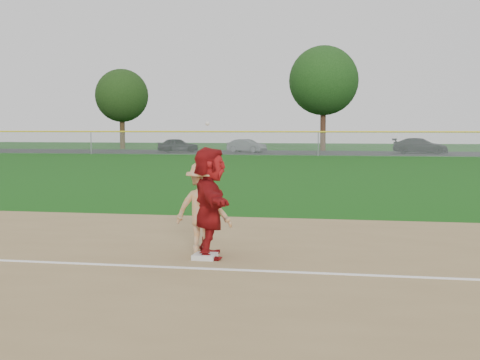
% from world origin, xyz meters
% --- Properties ---
extents(ground, '(160.00, 160.00, 0.00)m').
position_xyz_m(ground, '(0.00, 0.00, 0.00)').
color(ground, '#11490E').
rests_on(ground, ground).
extents(foul_line, '(60.00, 0.10, 0.01)m').
position_xyz_m(foul_line, '(0.00, -0.80, 0.03)').
color(foul_line, white).
rests_on(foul_line, infield_dirt).
extents(parking_asphalt, '(120.00, 10.00, 0.01)m').
position_xyz_m(parking_asphalt, '(0.00, 46.00, 0.01)').
color(parking_asphalt, black).
rests_on(parking_asphalt, ground).
extents(first_base, '(0.41, 0.41, 0.09)m').
position_xyz_m(first_base, '(-0.37, -0.05, 0.06)').
color(first_base, silver).
rests_on(first_base, infield_dirt).
extents(base_runner, '(1.04, 1.93, 1.99)m').
position_xyz_m(base_runner, '(-0.32, 0.13, 1.01)').
color(base_runner, maroon).
rests_on(base_runner, infield_dirt).
extents(car_left, '(4.22, 2.85, 1.33)m').
position_xyz_m(car_left, '(-13.55, 45.37, 0.68)').
color(car_left, black).
rests_on(car_left, parking_asphalt).
extents(car_mid, '(3.99, 2.66, 1.24)m').
position_xyz_m(car_mid, '(-6.98, 45.96, 0.63)').
color(car_mid, slate).
rests_on(car_mid, parking_asphalt).
extents(car_right, '(5.09, 2.70, 1.40)m').
position_xyz_m(car_right, '(8.87, 45.59, 0.71)').
color(car_right, black).
rests_on(car_right, parking_asphalt).
extents(first_base_play, '(1.22, 0.86, 2.44)m').
position_xyz_m(first_base_play, '(-0.47, 0.23, 0.88)').
color(first_base_play, '#ABAAAD').
rests_on(first_base_play, infield_dirt).
extents(outfield_fence, '(110.00, 0.12, 110.00)m').
position_xyz_m(outfield_fence, '(0.00, 40.00, 1.96)').
color(outfield_fence, '#999EA0').
rests_on(outfield_fence, ground).
extents(tree_1, '(5.80, 5.80, 8.75)m').
position_xyz_m(tree_1, '(-22.00, 53.00, 5.83)').
color(tree_1, '#3B2915').
rests_on(tree_1, ground).
extents(tree_2, '(7.00, 7.00, 10.58)m').
position_xyz_m(tree_2, '(0.00, 51.50, 7.06)').
color(tree_2, '#3E2416').
rests_on(tree_2, ground).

